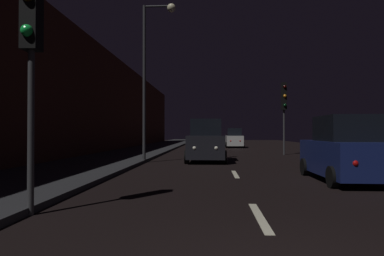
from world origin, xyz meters
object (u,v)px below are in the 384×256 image
object	(u,v)px
streetlamp_overhead	(152,59)
car_distant_taillights	(234,139)
car_parked_right_near	(344,151)
traffic_light_near_left	(31,21)
car_approaching_headlights	(206,142)
traffic_light_far_right	(284,102)

from	to	relation	value
streetlamp_overhead	car_distant_taillights	xyz separation A→B (m)	(5.36, 17.92, -4.40)
car_parked_right_near	streetlamp_overhead	bearing A→B (deg)	49.01
traffic_light_near_left	car_approaching_headlights	xyz separation A→B (m)	(3.05, 12.08, -2.59)
car_approaching_headlights	streetlamp_overhead	bearing A→B (deg)	-70.50
streetlamp_overhead	car_distant_taillights	world-z (taller)	streetlamp_overhead
traffic_light_far_right	car_parked_right_near	size ratio (longest dim) A/B	1.22
traffic_light_far_right	streetlamp_overhead	distance (m)	10.39
streetlamp_overhead	car_parked_right_near	bearing A→B (deg)	-40.99
car_approaching_headlights	car_distant_taillights	world-z (taller)	car_approaching_headlights
traffic_light_far_right	car_distant_taillights	distance (m)	12.13
car_approaching_headlights	car_parked_right_near	world-z (taller)	car_approaching_headlights
traffic_light_far_right	streetlamp_overhead	xyz separation A→B (m)	(-8.01, -6.40, 1.68)
traffic_light_far_right	streetlamp_overhead	world-z (taller)	streetlamp_overhead
car_approaching_headlights	car_distant_taillights	xyz separation A→B (m)	(2.62, 16.95, -0.12)
car_parked_right_near	traffic_light_near_left	bearing A→B (deg)	122.78
car_parked_right_near	car_distant_taillights	distance (m)	24.25
traffic_light_near_left	streetlamp_overhead	world-z (taller)	streetlamp_overhead
traffic_light_near_left	car_approaching_headlights	distance (m)	12.72
traffic_light_far_right	car_parked_right_near	xyz separation A→B (m)	(-0.80, -12.66, -2.68)
streetlamp_overhead	car_approaching_headlights	world-z (taller)	streetlamp_overhead
traffic_light_far_right	car_approaching_headlights	bearing A→B (deg)	-53.81
streetlamp_overhead	car_approaching_headlights	size ratio (longest dim) A/B	1.83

